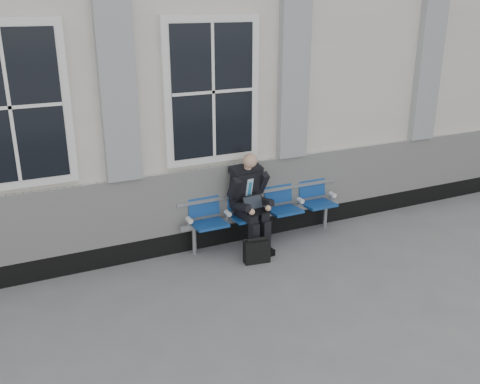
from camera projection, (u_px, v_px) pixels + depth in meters
ground at (234, 297)px, 6.49m from camera, size 70.00×70.00×0.00m
station_building at (143, 76)px, 8.68m from camera, size 14.40×4.40×4.49m
bench at (263, 205)px, 7.86m from camera, size 2.60×0.47×0.91m
businessman at (250, 197)px, 7.56m from camera, size 0.58×0.78×1.40m
briefcase at (257, 251)px, 7.29m from camera, size 0.37×0.20×0.36m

